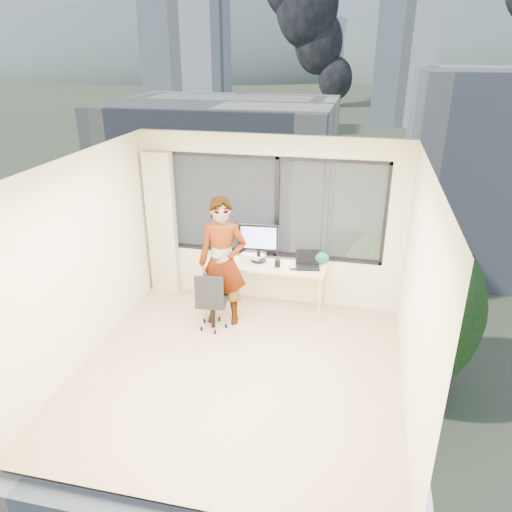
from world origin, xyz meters
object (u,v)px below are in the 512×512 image
(desk, at_px, (265,286))
(monitor, at_px, (259,243))
(chair, at_px, (212,299))
(laptop, at_px, (308,261))
(handbag, at_px, (320,258))
(person, at_px, (223,262))
(game_console, at_px, (254,255))

(desk, distance_m, monitor, 0.68)
(desk, height_order, chair, chair)
(chair, xyz_separation_m, monitor, (0.50, 0.80, 0.59))
(desk, relative_size, monitor, 3.05)
(desk, relative_size, laptop, 4.94)
(monitor, height_order, handbag, monitor)
(laptop, bearing_deg, person, -166.84)
(person, bearing_deg, laptop, 15.82)
(desk, bearing_deg, monitor, 152.40)
(chair, xyz_separation_m, laptop, (1.25, 0.71, 0.40))
(chair, xyz_separation_m, person, (0.10, 0.22, 0.48))
(person, relative_size, laptop, 5.16)
(monitor, xyz_separation_m, handbag, (0.92, 0.09, -0.20))
(person, xyz_separation_m, laptop, (1.15, 0.49, -0.08))
(monitor, xyz_separation_m, laptop, (0.76, -0.08, -0.18))
(chair, bearing_deg, laptop, 23.03)
(laptop, xyz_separation_m, handbag, (0.17, 0.18, -0.02))
(chair, relative_size, handbag, 3.70)
(laptop, height_order, handbag, laptop)
(game_console, bearing_deg, laptop, 4.93)
(game_console, bearing_deg, chair, -95.41)
(chair, height_order, game_console, chair)
(desk, height_order, person, person)
(game_console, bearing_deg, person, -94.96)
(handbag, bearing_deg, chair, -158.17)
(handbag, bearing_deg, person, -163.36)
(chair, distance_m, person, 0.54)
(chair, distance_m, game_console, 1.05)
(person, relative_size, game_console, 6.00)
(chair, distance_m, handbag, 1.72)
(person, height_order, monitor, person)
(desk, relative_size, game_console, 5.75)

